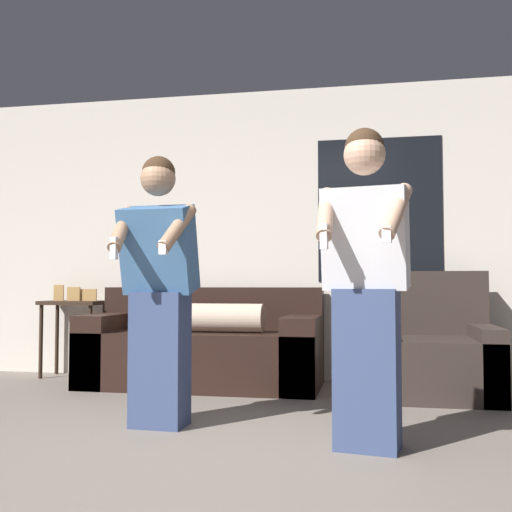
{
  "coord_description": "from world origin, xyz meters",
  "views": [
    {
      "loc": [
        0.97,
        -2.27,
        0.87
      ],
      "look_at": [
        0.31,
        1.13,
        1.04
      ],
      "focal_mm": 42.0,
      "sensor_mm": 36.0,
      "label": 1
    }
  ],
  "objects": [
    {
      "name": "couch",
      "position": [
        -0.46,
        2.76,
        0.32
      ],
      "size": [
        2.02,
        0.88,
        0.85
      ],
      "color": "black",
      "rests_on": "ground_plane"
    },
    {
      "name": "person_right",
      "position": [
        0.94,
        0.98,
        0.87
      ],
      "size": [
        0.5,
        0.53,
        1.71
      ],
      "color": "#384770",
      "rests_on": "ground_plane"
    },
    {
      "name": "armchair",
      "position": [
        1.42,
        2.66,
        0.31
      ],
      "size": [
        0.97,
        0.92,
        0.98
      ],
      "color": "#332823",
      "rests_on": "ground_plane"
    },
    {
      "name": "person_left",
      "position": [
        -0.32,
        1.24,
        0.84
      ],
      "size": [
        0.5,
        0.52,
        1.67
      ],
      "color": "#384770",
      "rests_on": "ground_plane"
    },
    {
      "name": "ground_plane",
      "position": [
        0.0,
        0.0,
        0.0
      ],
      "size": [
        14.0,
        14.0,
        0.0
      ],
      "primitive_type": "plane",
      "color": "slate"
    },
    {
      "name": "wall_back",
      "position": [
        0.02,
        3.24,
        1.35
      ],
      "size": [
        5.65,
        0.07,
        2.7
      ],
      "color": "silver",
      "rests_on": "ground_plane"
    },
    {
      "name": "side_table",
      "position": [
        -1.82,
        3.0,
        0.6
      ],
      "size": [
        0.57,
        0.37,
        0.87
      ],
      "color": "#332319",
      "rests_on": "ground_plane"
    }
  ]
}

